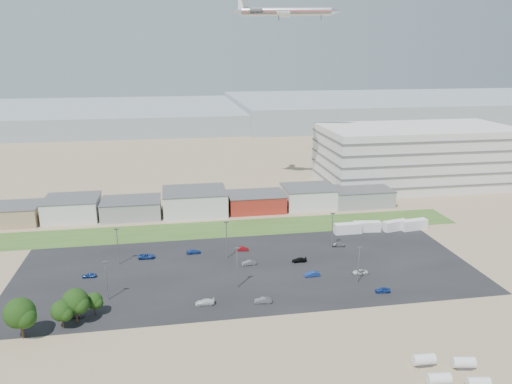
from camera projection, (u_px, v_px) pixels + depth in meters
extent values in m
plane|color=#997C61|center=(239.00, 307.00, 112.50)|extent=(700.00, 700.00, 0.00)
cube|color=black|center=(247.00, 269.00, 132.28)|extent=(120.00, 50.00, 0.01)
cube|color=#335B22|center=(217.00, 229.00, 161.79)|extent=(160.00, 16.00, 0.02)
cube|color=silver|center=(416.00, 156.00, 213.96)|extent=(80.00, 40.00, 25.00)
imported|color=silver|center=(360.00, 272.00, 129.11)|extent=(4.07, 2.10, 1.10)
imported|color=navy|center=(312.00, 274.00, 127.77)|extent=(4.06, 1.61, 1.32)
imported|color=navy|center=(383.00, 290.00, 119.29)|extent=(3.79, 1.84, 1.25)
imported|color=silver|center=(205.00, 302.00, 113.58)|extent=(4.47, 2.07, 1.26)
imported|color=navy|center=(89.00, 275.00, 127.19)|extent=(3.57, 1.61, 1.19)
imported|color=navy|center=(194.00, 252.00, 142.18)|extent=(4.20, 1.90, 1.19)
imported|color=#595B5E|center=(249.00, 263.00, 134.68)|extent=(3.99, 1.66, 1.28)
imported|color=#A5A5AA|center=(339.00, 244.00, 147.35)|extent=(3.94, 2.01, 1.28)
imported|color=navy|center=(147.00, 256.00, 138.81)|extent=(4.67, 2.26, 1.28)
imported|color=#595B5E|center=(74.00, 314.00, 108.26)|extent=(4.29, 2.14, 1.20)
imported|color=maroon|center=(242.00, 249.00, 144.22)|extent=(3.72, 1.73, 1.18)
imported|color=black|center=(299.00, 260.00, 136.55)|extent=(4.03, 1.68, 1.16)
imported|color=#595B5E|center=(263.00, 300.00, 114.30)|extent=(4.09, 1.79, 1.31)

